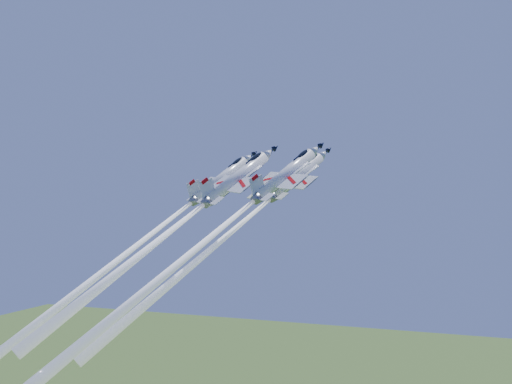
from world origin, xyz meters
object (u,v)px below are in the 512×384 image
(jet_lead, at_px, (226,236))
(jet_left, at_px, (124,256))
(jet_right, at_px, (202,244))
(jet_slot, at_px, (170,232))

(jet_lead, relative_size, jet_left, 0.84)
(jet_lead, xyz_separation_m, jet_right, (0.16, -9.90, -0.69))
(jet_right, bearing_deg, jet_lead, 126.84)
(jet_lead, bearing_deg, jet_right, -53.16)
(jet_right, relative_size, jet_slot, 1.14)
(jet_right, distance_m, jet_slot, 6.84)
(jet_left, xyz_separation_m, jet_slot, (10.95, -3.52, 4.52))
(jet_right, bearing_deg, jet_slot, -156.50)
(jet_lead, xyz_separation_m, jet_left, (-17.25, -4.96, -3.48))
(jet_lead, distance_m, jet_left, 18.29)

